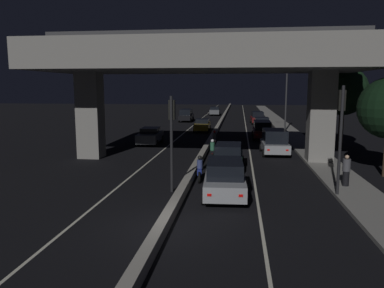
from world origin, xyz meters
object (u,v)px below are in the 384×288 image
at_px(car_grey_lead_oncoming, 150,136).
at_px(car_dark_red_fourth, 262,129).
at_px(car_grey_fourth_oncoming, 215,111).
at_px(motorcycle_white_filtering_far, 214,139).
at_px(traffic_light_right_of_median, 341,122).
at_px(car_taxi_yellow_second_oncoming, 202,125).
at_px(car_dark_red_sixth, 257,118).
at_px(street_lamp, 283,92).
at_px(car_silver_lead, 225,178).
at_px(car_silver_third, 275,141).
at_px(traffic_light_left_of_median, 172,127).
at_px(car_black_third_oncoming, 186,115).
at_px(car_dark_blue_fifth, 262,123).
at_px(motorcycle_blue_filtering_near, 200,170).
at_px(pedestrian_on_sidewalk, 346,171).
at_px(motorcycle_black_filtering_mid, 212,151).
at_px(car_dark_green_second, 228,156).

bearing_deg(car_grey_lead_oncoming, car_dark_red_fourth, 113.71).
height_order(car_grey_fourth_oncoming, motorcycle_white_filtering_far, car_grey_fourth_oncoming).
relative_size(traffic_light_right_of_median, car_taxi_yellow_second_oncoming, 1.21).
distance_m(car_grey_lead_oncoming, car_taxi_yellow_second_oncoming, 11.21).
distance_m(traffic_light_right_of_median, car_dark_red_sixth, 36.09).
height_order(street_lamp, car_silver_lead, street_lamp).
bearing_deg(car_silver_third, car_grey_fourth_oncoming, 8.65).
distance_m(traffic_light_left_of_median, car_dark_red_fourth, 21.13).
bearing_deg(car_black_third_oncoming, car_dark_blue_fifth, 49.66).
distance_m(car_grey_lead_oncoming, motorcycle_blue_filtering_near, 14.02).
distance_m(motorcycle_white_filtering_far, pedestrian_on_sidewalk, 15.09).
height_order(car_grey_fourth_oncoming, motorcycle_black_filtering_mid, car_grey_fourth_oncoming).
xyz_separation_m(car_dark_red_fourth, motorcycle_white_filtering_far, (-4.45, -5.67, -0.33)).
height_order(car_silver_lead, car_dark_red_fourth, car_dark_red_fourth).
relative_size(traffic_light_left_of_median, car_grey_fourth_oncoming, 0.97).
bearing_deg(car_dark_red_fourth, motorcycle_blue_filtering_near, 166.25).
height_order(traffic_light_right_of_median, car_taxi_yellow_second_oncoming, traffic_light_right_of_median).
relative_size(car_dark_green_second, motorcycle_black_filtering_mid, 2.35).
distance_m(car_dark_red_fourth, car_taxi_yellow_second_oncoming, 8.56).
bearing_deg(car_grey_lead_oncoming, car_taxi_yellow_second_oncoming, 157.82).
distance_m(car_silver_lead, car_black_third_oncoming, 39.29).
relative_size(traffic_light_left_of_median, pedestrian_on_sidewalk, 2.96).
bearing_deg(street_lamp, pedestrian_on_sidewalk, -88.77).
bearing_deg(car_silver_third, car_silver_lead, 162.41).
xyz_separation_m(car_silver_third, car_grey_fourth_oncoming, (-7.32, 40.65, -0.21)).
distance_m(street_lamp, car_dark_blue_fifth, 5.42).
height_order(traffic_light_left_of_median, car_grey_fourth_oncoming, traffic_light_left_of_median).
bearing_deg(car_dark_red_sixth, car_dark_red_fourth, 176.61).
xyz_separation_m(car_grey_fourth_oncoming, motorcycle_black_filtering_mid, (2.70, -43.23, -0.17)).
bearing_deg(car_black_third_oncoming, street_lamp, 46.17).
bearing_deg(motorcycle_black_filtering_mid, car_grey_lead_oncoming, 40.78).
relative_size(car_silver_third, car_black_third_oncoming, 0.89).
relative_size(car_silver_lead, car_dark_green_second, 1.10).
distance_m(traffic_light_right_of_median, car_dark_green_second, 8.16).
bearing_deg(traffic_light_right_of_median, car_dark_red_sixth, 93.30).
xyz_separation_m(traffic_light_left_of_median, car_silver_lead, (2.63, -0.47, -2.35)).
bearing_deg(car_taxi_yellow_second_oncoming, pedestrian_on_sidewalk, 21.15).
bearing_deg(car_taxi_yellow_second_oncoming, car_silver_lead, 7.15).
bearing_deg(car_dark_green_second, traffic_light_right_of_median, -135.87).
bearing_deg(car_dark_blue_fifth, street_lamp, -147.45).
bearing_deg(car_dark_red_fourth, car_black_third_oncoming, 30.20).
distance_m(street_lamp, car_dark_red_fourth, 7.15).
xyz_separation_m(traffic_light_left_of_median, street_lamp, (8.18, 25.84, 1.33)).
relative_size(street_lamp, car_grey_lead_oncoming, 1.69).
bearing_deg(motorcycle_white_filtering_far, car_dark_green_second, -173.84).
bearing_deg(car_silver_third, car_dark_blue_fifth, -1.72).
xyz_separation_m(motorcycle_white_filtering_far, pedestrian_on_sidewalk, (7.57, -13.05, 0.34)).
bearing_deg(car_taxi_yellow_second_oncoming, car_dark_green_second, 9.45).
bearing_deg(car_dark_blue_fifth, motorcycle_blue_filtering_near, 168.60).
bearing_deg(motorcycle_blue_filtering_near, car_black_third_oncoming, 5.45).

